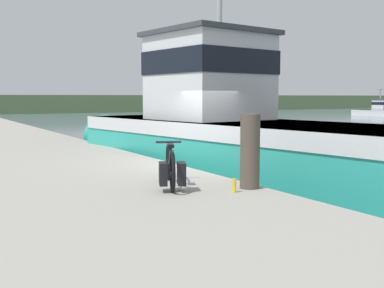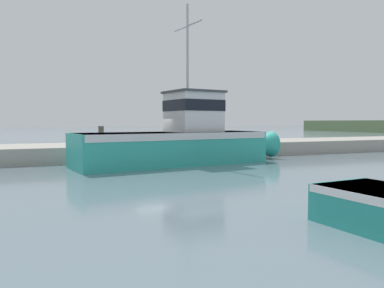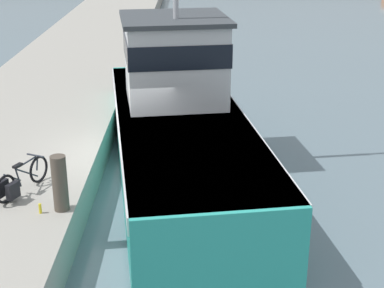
% 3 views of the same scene
% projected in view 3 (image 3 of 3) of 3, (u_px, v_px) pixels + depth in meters
% --- Properties ---
extents(ground_plane, '(320.00, 320.00, 0.00)m').
position_uv_depth(ground_plane, '(124.00, 189.00, 14.96)').
color(ground_plane, slate).
extents(fishing_boat_main, '(4.76, 12.79, 8.78)m').
position_uv_depth(fishing_boat_main, '(177.00, 122.00, 15.59)').
color(fishing_boat_main, teal).
rests_on(fishing_boat_main, ground_plane).
extents(bicycle_touring, '(0.85, 1.61, 0.69)m').
position_uv_depth(bicycle_touring, '(16.00, 182.00, 12.45)').
color(bicycle_touring, black).
rests_on(bicycle_touring, dock_pier).
extents(mooring_post, '(0.31, 0.31, 1.17)m').
position_uv_depth(mooring_post, '(58.00, 183.00, 11.74)').
color(mooring_post, '#51473D').
rests_on(mooring_post, dock_pier).
extents(water_bottle_by_bike, '(0.06, 0.06, 0.21)m').
position_uv_depth(water_bottle_by_bike, '(38.00, 209.00, 11.77)').
color(water_bottle_by_bike, yellow).
rests_on(water_bottle_by_bike, dock_pier).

